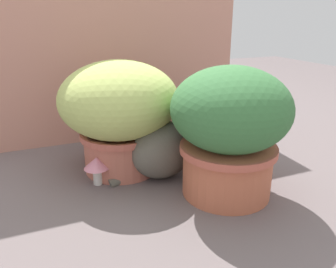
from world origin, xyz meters
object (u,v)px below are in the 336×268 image
grass_planter (120,110)px  mushroom_ornament_red (154,148)px  mushroom_ornament_pink (97,165)px  cat (167,146)px  leafy_planter (229,127)px

grass_planter → mushroom_ornament_red: bearing=-39.1°
grass_planter → mushroom_ornament_pink: 0.23m
cat → mushroom_ornament_red: size_ratio=2.62×
mushroom_ornament_red → cat: bearing=-44.8°
grass_planter → mushroom_ornament_red: 0.20m
mushroom_ornament_pink → cat: bearing=-6.7°
mushroom_ornament_red → mushroom_ornament_pink: (-0.23, -0.01, -0.03)m
grass_planter → cat: (0.15, -0.13, -0.12)m
grass_planter → cat: size_ratio=1.17×
mushroom_ornament_red → leafy_planter: bearing=-53.1°
leafy_planter → cat: bearing=125.1°
mushroom_ornament_red → mushroom_ornament_pink: 0.23m
cat → mushroom_ornament_red: (-0.04, 0.04, -0.02)m
leafy_planter → cat: leafy_planter is taller
cat → mushroom_ornament_red: cat is taller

